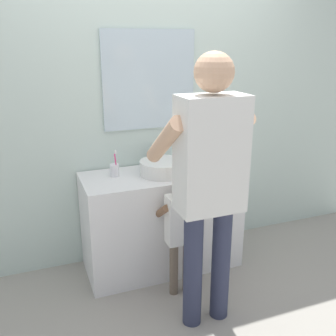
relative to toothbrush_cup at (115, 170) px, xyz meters
name	(u,v)px	position (x,y,z in m)	size (l,w,h in m)	color
ground_plane	(175,283)	(0.36, -0.37, -0.87)	(14.00, 14.00, 0.00)	#9E998E
back_wall	(148,100)	(0.36, 0.25, 0.48)	(4.40, 0.10, 2.70)	silver
vanity_cabinet	(162,220)	(0.36, -0.07, -0.46)	(1.25, 0.54, 0.82)	white
sink_basin	(162,167)	(0.36, -0.09, 0.01)	(0.35, 0.35, 0.11)	silver
faucet	(153,157)	(0.36, 0.12, 0.03)	(0.18, 0.14, 0.18)	#B7BABF
toothbrush_cup	(115,170)	(0.00, 0.00, 0.00)	(0.07, 0.07, 0.21)	silver
soap_bottle	(201,161)	(0.70, -0.08, 0.02)	(0.06, 0.06, 0.16)	#B27FC6
child_toddler	(180,226)	(0.36, -0.47, -0.32)	(0.28, 0.28, 0.92)	#6B5B4C
adult_parent	(209,172)	(0.41, -0.80, 0.19)	(0.55, 0.57, 1.77)	#2D334C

